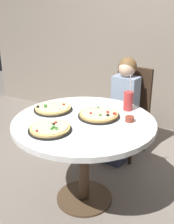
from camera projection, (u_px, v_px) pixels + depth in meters
ground_plane at (84, 198)px, 2.47m from camera, size 8.00×8.00×0.00m
wall_with_window at (157, 14)px, 3.39m from camera, size 5.20×0.14×2.90m
dining_table at (84, 133)px, 2.22m from camera, size 1.11×1.11×0.75m
chair_wooden at (129, 106)px, 3.07m from camera, size 0.45×0.45×0.95m
diner_child at (121, 116)px, 2.95m from camera, size 0.29×0.42×1.08m
pizza_veggie at (99, 115)px, 2.24m from camera, size 0.33×0.33×0.05m
pizza_cheese at (50, 129)px, 2.00m from camera, size 0.31×0.31×0.05m
pizza_pepperoni at (53, 108)px, 2.37m from camera, size 0.32×0.32×0.05m
soda_cup at (128, 101)px, 2.35m from camera, size 0.08×0.08×0.31m
sauce_bowl at (130, 119)px, 2.15m from camera, size 0.07×0.07×0.04m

